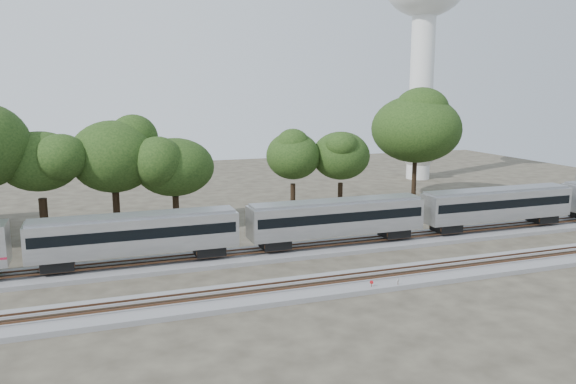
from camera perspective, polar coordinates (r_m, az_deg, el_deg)
ground at (r=47.95m, az=-2.14°, el=-8.68°), size 160.00×160.00×0.00m
track_far at (r=53.37m, az=-4.09°, el=-6.47°), size 160.00×5.00×0.73m
track_near at (r=44.30m, az=-0.57°, el=-10.03°), size 160.00×5.00×0.73m
train at (r=60.26m, az=13.50°, el=-1.77°), size 112.18×3.21×4.73m
switch_stand_red at (r=45.04m, az=8.48°, el=-9.28°), size 0.28×0.13×0.91m
switch_stand_white at (r=45.84m, az=11.11°, el=-9.06°), size 0.26×0.13×0.87m
switch_lever at (r=45.88m, az=10.12°, el=-9.54°), size 0.52×0.34×0.30m
water_tower at (r=102.56m, az=13.72°, el=17.83°), size 14.36×14.36×39.76m
tree_2 at (r=63.05m, az=-23.92°, el=2.83°), size 8.50×8.50×11.99m
tree_3 at (r=63.26m, az=-17.30°, el=3.44°), size 8.68×8.68×12.24m
tree_4 at (r=63.41m, az=-11.46°, el=2.47°), size 7.30×7.30×10.29m
tree_5 at (r=69.37m, az=0.51°, el=3.68°), size 7.71×7.71×10.87m
tree_6 at (r=70.70m, az=5.39°, el=3.68°), size 7.60×7.60×10.72m
tree_7 at (r=80.53m, az=12.89°, el=6.25°), size 10.40×10.40×14.66m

